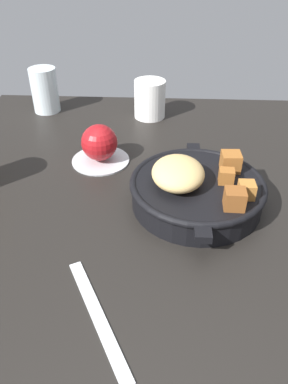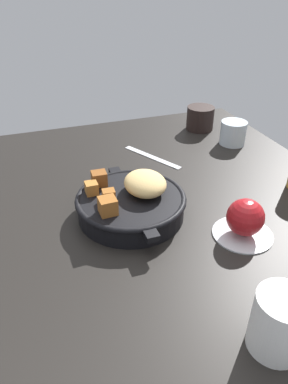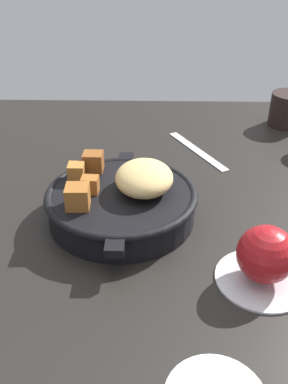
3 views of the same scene
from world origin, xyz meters
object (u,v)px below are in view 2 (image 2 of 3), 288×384
at_px(red_apple, 245,217).
at_px(coffee_mug_dark, 200,118).
at_px(butter_knife, 152,157).
at_px(white_creamer_pitcher, 280,323).
at_px(cast_iron_skillet, 132,202).
at_px(water_glass_short, 233,133).

relative_size(red_apple, coffee_mug_dark, 0.84).
height_order(butter_knife, coffee_mug_dark, coffee_mug_dark).
height_order(red_apple, coffee_mug_dark, red_apple).
relative_size(white_creamer_pitcher, coffee_mug_dark, 1.07).
xyz_separation_m(cast_iron_skillet, coffee_mug_dark, (-0.37, 0.34, 0.00)).
distance_m(butter_knife, white_creamer_pitcher, 0.58).
bearing_deg(butter_knife, water_glass_short, 63.56).
bearing_deg(red_apple, water_glass_short, 151.79).
relative_size(red_apple, white_creamer_pitcher, 0.79).
height_order(cast_iron_skillet, red_apple, cast_iron_skillet).
xyz_separation_m(butter_knife, water_glass_short, (-0.01, 0.25, 0.03)).
height_order(cast_iron_skillet, coffee_mug_dark, cast_iron_skillet).
xyz_separation_m(white_creamer_pitcher, coffee_mug_dark, (-0.72, 0.25, -0.01)).
bearing_deg(white_creamer_pitcher, butter_knife, 176.09).
distance_m(butter_knife, coffee_mug_dark, 0.25).
bearing_deg(cast_iron_skillet, coffee_mug_dark, 137.40).
distance_m(cast_iron_skillet, coffee_mug_dark, 0.50).
relative_size(butter_knife, white_creamer_pitcher, 2.12).
height_order(white_creamer_pitcher, coffee_mug_dark, white_creamer_pitcher).
distance_m(red_apple, white_creamer_pitcher, 0.24).
xyz_separation_m(red_apple, water_glass_short, (-0.37, 0.20, -0.01)).
distance_m(red_apple, coffee_mug_dark, 0.53).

